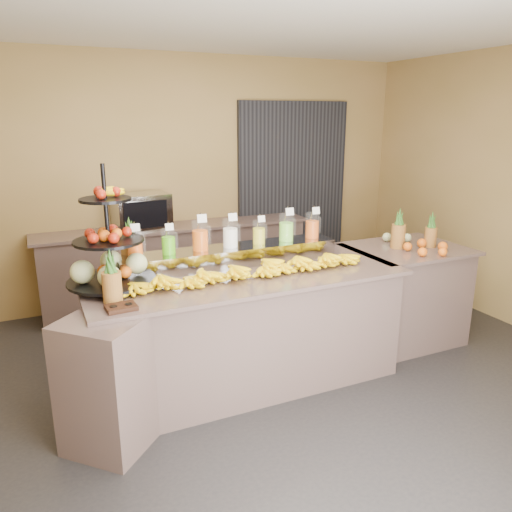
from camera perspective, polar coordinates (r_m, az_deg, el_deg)
ground at (r=4.07m, az=0.60°, el=-15.77°), size 6.00×6.00×0.00m
room_envelope at (r=4.27m, az=-1.59°, el=12.37°), size 6.04×5.02×2.82m
buffet_counter at (r=4.02m, az=-2.48°, el=-8.68°), size 2.75×1.25×0.93m
right_counter at (r=5.04m, az=16.41°, el=-4.15°), size 1.08×0.88×0.93m
back_ledge at (r=5.83m, az=-8.85°, el=-0.98°), size 3.10×0.55×0.93m
pitcher_tray at (r=4.15m, az=-2.92°, el=0.04°), size 1.85×0.30×0.15m
juice_pitcher_orange_a at (r=3.90m, az=-13.67°, el=1.17°), size 0.12×0.12×0.29m
juice_pitcher_green at (r=3.95m, az=-9.97°, el=1.48°), size 0.11×0.11×0.26m
juice_pitcher_orange_b at (r=4.02m, az=-6.40°, el=2.12°), size 0.13×0.14×0.32m
juice_pitcher_milk at (r=4.11m, az=-2.95°, el=2.43°), size 0.13×0.13×0.30m
juice_pitcher_lemon at (r=4.21m, az=0.34°, el=2.57°), size 0.11×0.11×0.26m
juice_pitcher_lime at (r=4.32m, az=3.47°, el=3.11°), size 0.13×0.13×0.31m
juice_pitcher_orange_c at (r=4.45m, az=6.44°, el=3.34°), size 0.12×0.13×0.29m
banana_heap at (r=3.83m, az=-0.86°, el=-1.38°), size 1.93×0.17×0.16m
fruit_stand at (r=3.71m, az=-15.72°, el=-0.04°), size 0.68×0.68×0.89m
condiment_caddy at (r=3.32m, az=-15.16°, el=-5.70°), size 0.20×0.16×0.03m
pineapple_left_a at (r=3.41m, az=-16.14°, el=-3.05°), size 0.13×0.13×0.38m
pineapple_left_b at (r=4.06m, az=-14.12°, el=0.60°), size 0.15×0.15×0.44m
right_fruit_pile at (r=4.84m, az=18.19°, el=1.49°), size 0.42×0.41×0.22m
oven_warmer at (r=5.59m, az=-12.97°, el=5.00°), size 0.61×0.45×0.39m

